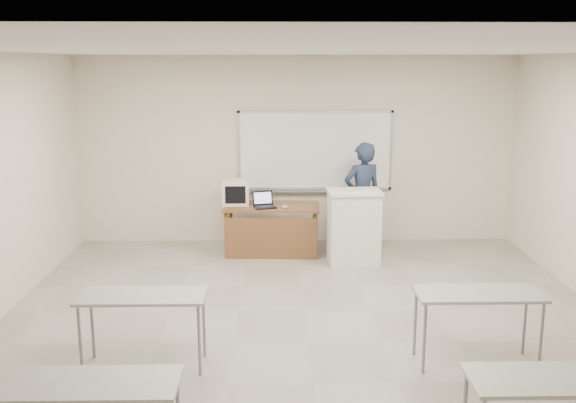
{
  "coord_description": "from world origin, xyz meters",
  "views": [
    {
      "loc": [
        -0.33,
        -6.25,
        2.86
      ],
      "look_at": [
        -0.17,
        2.2,
        1.04
      ],
      "focal_mm": 40.0,
      "sensor_mm": 36.0,
      "label": 1
    }
  ],
  "objects_px": {
    "presenter": "(362,197)",
    "laptop": "(265,203)",
    "mouse": "(285,207)",
    "crt_monitor": "(236,192)",
    "whiteboard": "(315,152)",
    "podium": "(354,226)",
    "keyboard": "(366,191)",
    "instructor_desk": "(272,220)"
  },
  "relations": [
    {
      "from": "whiteboard",
      "to": "mouse",
      "type": "relative_size",
      "value": 25.28
    },
    {
      "from": "presenter",
      "to": "laptop",
      "type": "bearing_deg",
      "value": -7.51
    },
    {
      "from": "instructor_desk",
      "to": "laptop",
      "type": "height_order",
      "value": "laptop"
    },
    {
      "from": "podium",
      "to": "keyboard",
      "type": "distance_m",
      "value": 0.58
    },
    {
      "from": "crt_monitor",
      "to": "laptop",
      "type": "relative_size",
      "value": 1.46
    },
    {
      "from": "laptop",
      "to": "crt_monitor",
      "type": "bearing_deg",
      "value": 135.94
    },
    {
      "from": "crt_monitor",
      "to": "mouse",
      "type": "xyz_separation_m",
      "value": [
        0.75,
        -0.33,
        -0.16
      ]
    },
    {
      "from": "keyboard",
      "to": "presenter",
      "type": "distance_m",
      "value": 0.83
    },
    {
      "from": "keyboard",
      "to": "laptop",
      "type": "bearing_deg",
      "value": 174.61
    },
    {
      "from": "whiteboard",
      "to": "instructor_desk",
      "type": "relative_size",
      "value": 1.71
    },
    {
      "from": "mouse",
      "to": "keyboard",
      "type": "xyz_separation_m",
      "value": [
        1.15,
        -0.43,
        0.32
      ]
    },
    {
      "from": "crt_monitor",
      "to": "mouse",
      "type": "relative_size",
      "value": 4.63
    },
    {
      "from": "podium",
      "to": "crt_monitor",
      "type": "height_order",
      "value": "crt_monitor"
    },
    {
      "from": "crt_monitor",
      "to": "podium",
      "type": "bearing_deg",
      "value": -20.85
    },
    {
      "from": "mouse",
      "to": "presenter",
      "type": "distance_m",
      "value": 1.26
    },
    {
      "from": "crt_monitor",
      "to": "whiteboard",
      "type": "bearing_deg",
      "value": 22.45
    },
    {
      "from": "crt_monitor",
      "to": "presenter",
      "type": "bearing_deg",
      "value": 0.08
    },
    {
      "from": "mouse",
      "to": "laptop",
      "type": "bearing_deg",
      "value": 174.6
    },
    {
      "from": "instructor_desk",
      "to": "presenter",
      "type": "xyz_separation_m",
      "value": [
        1.41,
        0.27,
        0.3
      ]
    },
    {
      "from": "podium",
      "to": "presenter",
      "type": "height_order",
      "value": "presenter"
    },
    {
      "from": "laptop",
      "to": "mouse",
      "type": "xyz_separation_m",
      "value": [
        0.3,
        -0.07,
        -0.04
      ]
    },
    {
      "from": "mouse",
      "to": "presenter",
      "type": "height_order",
      "value": "presenter"
    },
    {
      "from": "whiteboard",
      "to": "presenter",
      "type": "bearing_deg",
      "value": -35.59
    },
    {
      "from": "crt_monitor",
      "to": "keyboard",
      "type": "bearing_deg",
      "value": -22.59
    },
    {
      "from": "laptop",
      "to": "keyboard",
      "type": "bearing_deg",
      "value": -33.91
    },
    {
      "from": "laptop",
      "to": "presenter",
      "type": "height_order",
      "value": "presenter"
    },
    {
      "from": "crt_monitor",
      "to": "laptop",
      "type": "distance_m",
      "value": 0.53
    },
    {
      "from": "whiteboard",
      "to": "crt_monitor",
      "type": "distance_m",
      "value": 1.47
    },
    {
      "from": "podium",
      "to": "laptop",
      "type": "bearing_deg",
      "value": 160.52
    },
    {
      "from": "presenter",
      "to": "mouse",
      "type": "bearing_deg",
      "value": -1.62
    },
    {
      "from": "keyboard",
      "to": "presenter",
      "type": "xyz_separation_m",
      "value": [
        0.06,
        0.79,
        -0.24
      ]
    },
    {
      "from": "instructor_desk",
      "to": "mouse",
      "type": "xyz_separation_m",
      "value": [
        0.2,
        -0.09,
        0.22
      ]
    },
    {
      "from": "instructor_desk",
      "to": "keyboard",
      "type": "bearing_deg",
      "value": -18.45
    },
    {
      "from": "mouse",
      "to": "instructor_desk",
      "type": "bearing_deg",
      "value": 164.67
    },
    {
      "from": "keyboard",
      "to": "presenter",
      "type": "bearing_deg",
      "value": 99.56
    },
    {
      "from": "laptop",
      "to": "presenter",
      "type": "distance_m",
      "value": 1.53
    },
    {
      "from": "instructor_desk",
      "to": "mouse",
      "type": "bearing_deg",
      "value": -21.4
    },
    {
      "from": "instructor_desk",
      "to": "podium",
      "type": "distance_m",
      "value": 1.26
    },
    {
      "from": "keyboard",
      "to": "instructor_desk",
      "type": "bearing_deg",
      "value": 172.78
    },
    {
      "from": "whiteboard",
      "to": "laptop",
      "type": "distance_m",
      "value": 1.31
    },
    {
      "from": "crt_monitor",
      "to": "keyboard",
      "type": "xyz_separation_m",
      "value": [
        1.9,
        -0.75,
        0.15
      ]
    },
    {
      "from": "instructor_desk",
      "to": "podium",
      "type": "xyz_separation_m",
      "value": [
        1.2,
        -0.39,
        -0.01
      ]
    }
  ]
}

